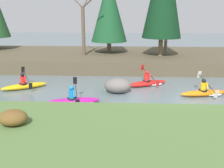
{
  "coord_description": "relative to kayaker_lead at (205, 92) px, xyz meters",
  "views": [
    {
      "loc": [
        -2.08,
        -13.3,
        4.57
      ],
      "look_at": [
        -2.78,
        1.13,
        0.55
      ],
      "focal_mm": 42.0,
      "sensor_mm": 36.0,
      "label": 1
    }
  ],
  "objects": [
    {
      "name": "ground_plane",
      "position": [
        -2.46,
        -0.89,
        -0.2
      ],
      "size": [
        90.0,
        90.0,
        0.0
      ],
      "primitive_type": "plane",
      "color": "slate"
    },
    {
      "name": "riverbank_near",
      "position": [
        -2.46,
        -7.52,
        0.19
      ],
      "size": [
        44.0,
        7.86,
        0.78
      ],
      "color": "#56753D",
      "rests_on": "ground"
    },
    {
      "name": "riverbank_far",
      "position": [
        -2.46,
        8.84,
        0.31
      ],
      "size": [
        44.0,
        9.05,
        1.02
      ],
      "color": "brown",
      "rests_on": "ground"
    },
    {
      "name": "conifer_tree_mid_left",
      "position": [
        -5.92,
        8.95,
        4.56
      ],
      "size": [
        3.12,
        3.12,
        6.51
      ],
      "color": "brown",
      "rests_on": "riverbank_far"
    },
    {
      "name": "bare_tree_upstream",
      "position": [
        -7.94,
        7.61,
        3.31
      ],
      "size": [
        2.94,
        2.9,
        5.27
      ],
      "color": "brown",
      "rests_on": "riverbank_far"
    },
    {
      "name": "bare_tree_mid_upstream",
      "position": [
        -0.84,
        9.65,
        4.42
      ],
      "size": [
        4.19,
        4.14,
        7.65
      ],
      "color": "#7A664C",
      "rests_on": "riverbank_far"
    },
    {
      "name": "shrub_clump_second",
      "position": [
        -8.34,
        -6.04,
        0.86
      ],
      "size": [
        1.0,
        0.83,
        0.54
      ],
      "color": "brown",
      "rests_on": "riverbank_near"
    },
    {
      "name": "kayaker_lead",
      "position": [
        0.0,
        0.0,
        0.0
      ],
      "size": [
        2.78,
        2.05,
        1.2
      ],
      "rotation": [
        0.0,
        0.0,
        0.23
      ],
      "color": "orange",
      "rests_on": "ground"
    },
    {
      "name": "kayaker_middle",
      "position": [
        -2.99,
        1.92,
        0.0
      ],
      "size": [
        2.69,
        1.94,
        1.2
      ],
      "rotation": [
        0.0,
        0.0,
        0.45
      ],
      "color": "red",
      "rests_on": "ground"
    },
    {
      "name": "kayaker_trailing",
      "position": [
        -7.02,
        -1.72,
        0.0
      ],
      "size": [
        2.78,
        2.05,
        1.2
      ],
      "rotation": [
        0.0,
        0.0,
        0.23
      ],
      "color": "#C61999",
      "rests_on": "ground"
    },
    {
      "name": "kayaker_far_back",
      "position": [
        -10.61,
        0.87,
        0.02
      ],
      "size": [
        2.61,
        1.99,
        1.2
      ],
      "rotation": [
        0.0,
        0.0,
        0.56
      ],
      "color": "yellow",
      "rests_on": "ground"
    },
    {
      "name": "boulder_midstream",
      "position": [
        -4.93,
        0.35,
        0.23
      ],
      "size": [
        1.53,
        1.19,
        0.86
      ],
      "color": "slate",
      "rests_on": "ground"
    }
  ]
}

